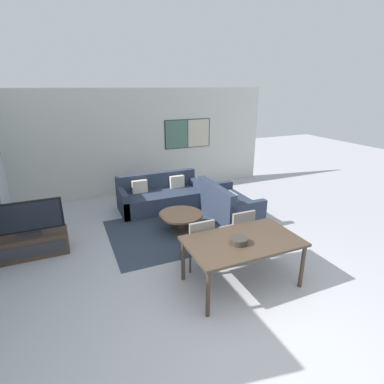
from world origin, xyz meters
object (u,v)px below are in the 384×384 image
at_px(sofa_main, 161,197).
at_px(fruit_bowl, 239,240).
at_px(coffee_table, 181,218).
at_px(dining_chair_left, 199,240).
at_px(tv_console, 32,245).
at_px(dining_chair_centre, 239,229).
at_px(television, 26,219).
at_px(sofa_side, 227,206).
at_px(dining_table, 243,244).

xyz_separation_m(sofa_main, fruit_bowl, (0.08, -3.44, 0.51)).
xyz_separation_m(coffee_table, dining_chair_left, (-0.21, -1.34, 0.21)).
bearing_deg(tv_console, dining_chair_left, -29.93).
bearing_deg(sofa_main, tv_console, -155.98).
distance_m(dining_chair_centre, fruit_bowl, 0.99).
height_order(tv_console, dining_chair_left, dining_chair_left).
bearing_deg(tv_console, coffee_table, -2.70).
relative_size(television, coffee_table, 1.30).
xyz_separation_m(sofa_side, dining_chair_left, (-1.41, -1.54, 0.21)).
relative_size(coffee_table, dining_chair_centre, 1.04).
relative_size(dining_chair_centre, fruit_bowl, 3.40).
relative_size(dining_table, dining_chair_centre, 1.92).
distance_m(sofa_main, fruit_bowl, 3.48).
relative_size(sofa_main, dining_chair_centre, 2.33).
relative_size(sofa_side, dining_chair_left, 1.77).
xyz_separation_m(sofa_side, coffee_table, (-1.19, -0.19, 0.01)).
height_order(television, sofa_side, television).
height_order(television, sofa_main, television).
bearing_deg(sofa_main, dining_chair_left, -94.49).
relative_size(dining_table, fruit_bowl, 6.54).
height_order(coffee_table, dining_table, dining_table).
xyz_separation_m(dining_table, fruit_bowl, (-0.11, -0.06, 0.12)).
bearing_deg(coffee_table, sofa_side, 9.13).
relative_size(dining_table, dining_chair_left, 1.92).
xyz_separation_m(coffee_table, fruit_bowl, (0.08, -2.08, 0.51)).
bearing_deg(dining_table, dining_chair_centre, 61.27).
bearing_deg(sofa_main, television, -156.00).
bearing_deg(coffee_table, television, 177.28).
distance_m(tv_console, coffee_table, 2.78).
distance_m(dining_chair_left, dining_chair_centre, 0.81).
bearing_deg(dining_chair_centre, television, 157.23).
distance_m(coffee_table, dining_table, 2.06).
height_order(tv_console, sofa_side, sofa_side).
distance_m(sofa_side, fruit_bowl, 2.58).
distance_m(tv_console, fruit_bowl, 3.65).
height_order(tv_console, sofa_main, sofa_main).
xyz_separation_m(dining_table, dining_chair_centre, (0.40, 0.73, -0.18)).
xyz_separation_m(sofa_side, fruit_bowl, (-1.12, -2.27, 0.51)).
distance_m(television, fruit_bowl, 3.61).
xyz_separation_m(television, sofa_side, (3.97, 0.06, -0.44)).
height_order(sofa_main, dining_table, sofa_main).
distance_m(dining_table, dining_chair_centre, 0.86).
bearing_deg(coffee_table, dining_chair_left, -99.01).
xyz_separation_m(sofa_side, dining_table, (-1.00, -2.21, 0.40)).
relative_size(tv_console, television, 1.03).
relative_size(sofa_side, fruit_bowl, 6.02).
bearing_deg(fruit_bowl, tv_console, 142.25).
distance_m(sofa_side, dining_table, 2.46).
bearing_deg(television, coffee_table, -2.72).
relative_size(sofa_main, sofa_side, 1.32).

